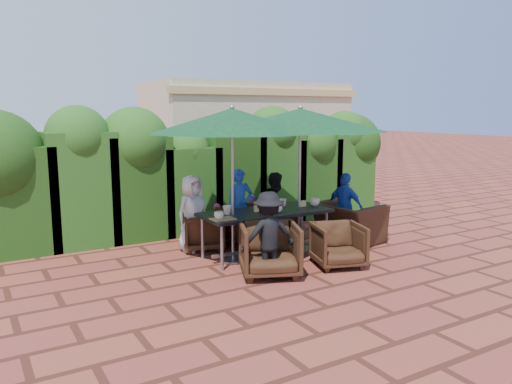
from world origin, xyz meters
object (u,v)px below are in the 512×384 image
chair_far_right (280,218)px  chair_end_right (349,216)px  umbrella_right (300,120)px  chair_far_mid (244,222)px  dining_table (266,215)px  chair_near_right (338,243)px  umbrella_left (232,121)px  chair_near_left (270,247)px  chair_far_left (202,230)px

chair_far_right → chair_end_right: bearing=146.3°
umbrella_right → chair_far_mid: umbrella_right is taller
dining_table → chair_far_right: 1.36m
dining_table → chair_far_mid: size_ratio=2.82×
umbrella_right → chair_near_right: bearing=-91.1°
chair_far_mid → chair_near_right: (0.58, -1.94, -0.01)m
dining_table → chair_far_right: bearing=46.6°
chair_far_right → chair_end_right: (0.86, -0.99, 0.13)m
umbrella_left → chair_near_left: 2.01m
umbrella_right → chair_near_left: 2.31m
chair_far_left → chair_near_left: 1.78m
chair_far_left → umbrella_left: bearing=116.2°
umbrella_right → chair_near_left: (-1.16, -0.90, -1.79)m
umbrella_left → chair_near_left: bearing=-82.2°
chair_near_left → chair_far_right: bearing=76.1°
dining_table → chair_near_right: dining_table is taller
chair_far_left → chair_far_right: (1.66, 0.10, -0.00)m
chair_far_right → chair_near_left: size_ratio=0.81×
umbrella_right → chair_far_right: umbrella_right is taller
chair_near_left → chair_near_right: chair_near_left is taller
chair_far_left → umbrella_right: bearing=165.7°
umbrella_right → chair_near_left: bearing=-142.0°
dining_table → chair_near_left: (-0.48, -0.89, -0.25)m
umbrella_right → chair_far_right: bearing=76.2°
chair_near_right → dining_table: bearing=139.5°
chair_near_right → chair_far_mid: bearing=124.7°
dining_table → chair_near_left: size_ratio=2.55×
chair_far_left → chair_near_right: chair_near_right is taller
umbrella_left → chair_near_right: umbrella_left is taller
dining_table → chair_end_right: 1.78m
chair_far_right → chair_near_right: size_ratio=0.93×
dining_table → umbrella_left: size_ratio=0.82×
umbrella_left → umbrella_right: size_ratio=0.91×
chair_near_right → chair_near_left: bearing=-170.6°
chair_end_right → chair_near_left: bearing=101.4°
chair_far_right → chair_near_right: 2.04m
chair_far_right → dining_table: bearing=61.9°
umbrella_right → chair_near_right: 2.14m
chair_far_mid → chair_far_right: size_ratio=1.12×
chair_far_mid → chair_end_right: (1.69, -0.91, 0.09)m
dining_table → chair_near_right: size_ratio=2.93×
chair_far_mid → chair_near_right: size_ratio=1.04×
chair_far_left → chair_far_right: bearing=-160.0°
umbrella_right → chair_far_right: 2.11m
chair_far_mid → chair_far_right: chair_far_mid is taller
umbrella_left → chair_near_right: size_ratio=3.58×
umbrella_right → chair_far_right: size_ratio=4.22×
chair_far_left → chair_near_left: bearing=115.3°
chair_far_left → dining_table: bearing=147.8°
dining_table → chair_end_right: size_ratio=1.98×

